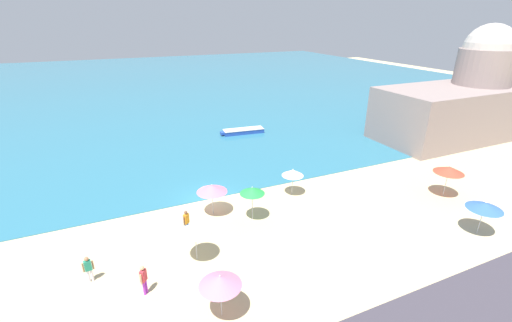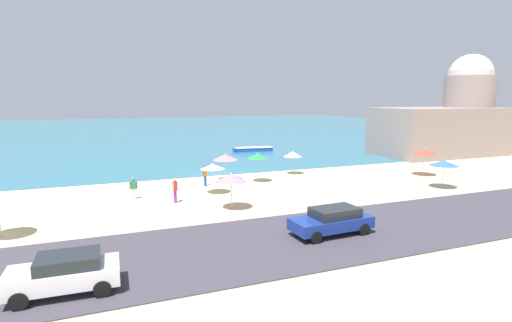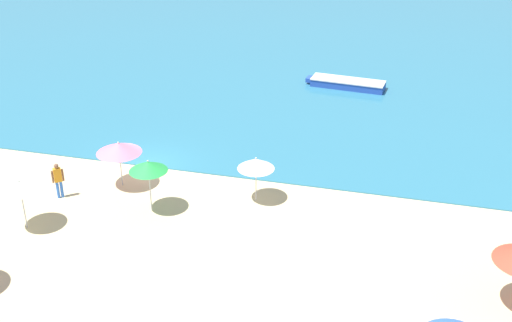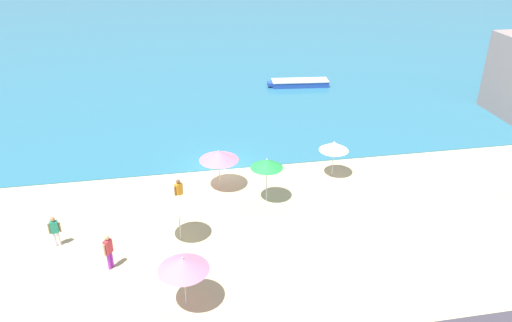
% 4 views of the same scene
% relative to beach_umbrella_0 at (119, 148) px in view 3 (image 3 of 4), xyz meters
% --- Properties ---
extents(ground_plane, '(160.00, 160.00, 0.00)m').
position_rel_beach_umbrella_0_xyz_m(ground_plane, '(0.26, 2.16, -2.06)').
color(ground_plane, '#CEBA89').
extents(beach_umbrella_0, '(2.21, 2.21, 2.39)m').
position_rel_beach_umbrella_0_xyz_m(beach_umbrella_0, '(0.00, 0.00, 0.00)').
color(beach_umbrella_0, '#B2B2B7').
rests_on(beach_umbrella_0, ground_plane).
extents(beach_umbrella_4, '(1.76, 1.76, 2.61)m').
position_rel_beach_umbrella_0_xyz_m(beach_umbrella_4, '(2.34, -1.88, 0.24)').
color(beach_umbrella_4, '#B2B2B7').
rests_on(beach_umbrella_4, ground_plane).
extents(beach_umbrella_6, '(1.74, 1.74, 2.27)m').
position_rel_beach_umbrella_0_xyz_m(beach_umbrella_6, '(6.78, 0.25, -0.11)').
color(beach_umbrella_6, '#B2B2B7').
rests_on(beach_umbrella_6, ground_plane).
extents(beach_umbrella_7, '(1.84, 1.84, 2.38)m').
position_rel_beach_umbrella_0_xyz_m(beach_umbrella_7, '(-2.44, -4.60, 0.06)').
color(beach_umbrella_7, '#B2B2B7').
rests_on(beach_umbrella_7, ground_plane).
extents(bather_1, '(0.46, 0.40, 1.80)m').
position_rel_beach_umbrella_0_xyz_m(bather_1, '(-2.36, -1.84, -1.05)').
color(bather_1, blue).
rests_on(bather_1, ground_plane).
extents(skiff_nearshore, '(5.49, 1.95, 0.56)m').
position_rel_beach_umbrella_0_xyz_m(skiff_nearshore, '(9.01, 16.57, -1.73)').
color(skiff_nearshore, '#2549A7').
rests_on(skiff_nearshore, sea).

